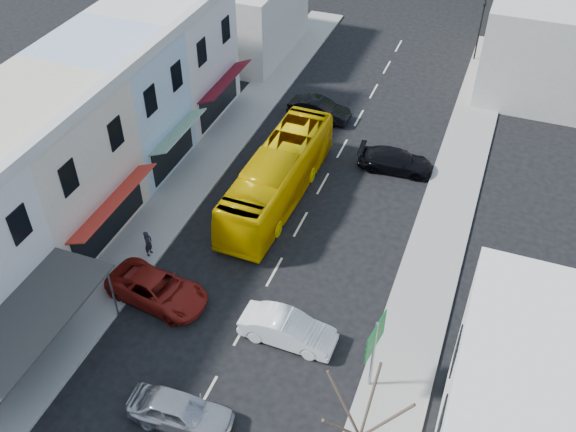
% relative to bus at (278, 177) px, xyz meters
% --- Properties ---
extents(ground, '(120.00, 120.00, 0.00)m').
position_rel_bus_xyz_m(ground, '(2.03, -9.74, -1.55)').
color(ground, black).
rests_on(ground, ground).
extents(sidewalk_left, '(3.00, 52.00, 0.15)m').
position_rel_bus_xyz_m(sidewalk_left, '(-5.47, 0.26, -1.48)').
color(sidewalk_left, gray).
rests_on(sidewalk_left, ground).
extents(sidewalk_right, '(3.00, 52.00, 0.15)m').
position_rel_bus_xyz_m(sidewalk_right, '(9.53, 0.26, -1.48)').
color(sidewalk_right, gray).
rests_on(sidewalk_right, ground).
extents(shopfront_row, '(8.25, 30.00, 8.00)m').
position_rel_bus_xyz_m(shopfront_row, '(-10.46, -4.74, 2.45)').
color(shopfront_row, silver).
rests_on(shopfront_row, ground).
extents(distant_block_left, '(8.00, 10.00, 6.00)m').
position_rel_bus_xyz_m(distant_block_left, '(-9.97, 17.26, 1.45)').
color(distant_block_left, '#B7B2A8').
rests_on(distant_block_left, ground).
extents(distant_block_right, '(8.00, 12.00, 7.00)m').
position_rel_bus_xyz_m(distant_block_right, '(13.03, 20.26, 1.95)').
color(distant_block_right, '#B7B2A8').
rests_on(distant_block_right, ground).
extents(bus, '(2.77, 11.65, 3.10)m').
position_rel_bus_xyz_m(bus, '(0.00, 0.00, 0.00)').
color(bus, '#EDBD00').
rests_on(bus, ground).
extents(car_silver, '(4.49, 2.03, 1.40)m').
position_rel_bus_xyz_m(car_silver, '(1.65, -15.15, -0.85)').
color(car_silver, '#B5B6BB').
rests_on(car_silver, ground).
extents(car_white, '(4.43, 1.86, 1.40)m').
position_rel_bus_xyz_m(car_white, '(4.24, -9.63, -0.85)').
color(car_white, white).
rests_on(car_white, ground).
extents(car_red, '(4.81, 2.51, 1.40)m').
position_rel_bus_xyz_m(car_red, '(-2.60, -9.52, -0.85)').
color(car_red, maroon).
rests_on(car_red, ground).
extents(car_black_near, '(4.62, 2.15, 1.40)m').
position_rel_bus_xyz_m(car_black_near, '(5.76, 5.21, -0.85)').
color(car_black_near, black).
rests_on(car_black_near, ground).
extents(car_black_far, '(4.50, 2.06, 1.40)m').
position_rel_bus_xyz_m(car_black_far, '(-0.56, 9.25, -0.85)').
color(car_black_far, black).
rests_on(car_black_far, ground).
extents(pedestrian_left, '(0.42, 0.61, 1.70)m').
position_rel_bus_xyz_m(pedestrian_left, '(-4.56, -6.97, -0.55)').
color(pedestrian_left, black).
rests_on(pedestrian_left, sidewalk_left).
extents(direction_sign, '(0.78, 1.94, 4.17)m').
position_rel_bus_xyz_m(direction_sign, '(8.43, -10.75, 0.54)').
color(direction_sign, '#06561A').
rests_on(direction_sign, ground).
extents(traffic_signal, '(1.02, 1.26, 4.99)m').
position_rel_bus_xyz_m(traffic_signal, '(8.24, 21.84, 0.94)').
color(traffic_signal, black).
rests_on(traffic_signal, ground).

